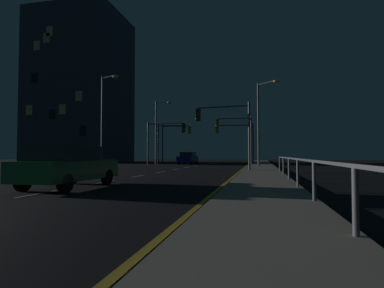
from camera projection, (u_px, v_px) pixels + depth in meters
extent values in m
plane|color=black|center=(163.00, 172.00, 21.75)|extent=(112.00, 112.00, 0.00)
cube|color=#9E937F|center=(262.00, 172.00, 20.23)|extent=(2.62, 77.00, 0.14)
cube|color=silver|center=(39.00, 194.00, 9.56)|extent=(0.14, 2.00, 0.01)
cube|color=silver|center=(103.00, 182.00, 13.46)|extent=(0.14, 2.00, 0.01)
cube|color=silver|center=(138.00, 176.00, 17.36)|extent=(0.14, 2.00, 0.01)
cube|color=silver|center=(161.00, 172.00, 21.26)|extent=(0.14, 2.00, 0.01)
cube|color=silver|center=(176.00, 169.00, 25.16)|extent=(0.14, 2.00, 0.01)
cube|color=silver|center=(187.00, 167.00, 29.06)|extent=(0.14, 2.00, 0.01)
cube|color=silver|center=(196.00, 166.00, 32.96)|extent=(0.14, 2.00, 0.01)
cube|color=silver|center=(203.00, 165.00, 36.86)|extent=(0.14, 2.00, 0.01)
cube|color=silver|center=(208.00, 164.00, 40.76)|extent=(0.14, 2.00, 0.01)
cube|color=silver|center=(213.00, 163.00, 44.66)|extent=(0.14, 2.00, 0.01)
cube|color=silver|center=(216.00, 162.00, 48.56)|extent=(0.14, 2.00, 0.01)
cube|color=gold|center=(242.00, 169.00, 25.45)|extent=(0.14, 53.00, 0.01)
cube|color=#14592D|center=(69.00, 170.00, 11.37)|extent=(1.87, 4.42, 0.70)
cube|color=#1E2328|center=(66.00, 153.00, 11.15)|extent=(1.63, 2.48, 0.55)
cylinder|color=black|center=(73.00, 176.00, 12.90)|extent=(0.23, 0.64, 0.64)
cylinder|color=black|center=(107.00, 177.00, 12.57)|extent=(0.23, 0.64, 0.64)
cylinder|color=black|center=(23.00, 182.00, 10.15)|extent=(0.23, 0.64, 0.64)
cylinder|color=black|center=(65.00, 183.00, 9.82)|extent=(0.23, 0.64, 0.64)
cube|color=navy|center=(188.00, 159.00, 38.47)|extent=(1.82, 4.40, 0.70)
cube|color=#1E2328|center=(188.00, 154.00, 38.74)|extent=(1.60, 2.47, 0.55)
cylinder|color=black|center=(191.00, 162.00, 36.91)|extent=(0.22, 0.64, 0.64)
cylinder|color=black|center=(179.00, 162.00, 37.26)|extent=(0.22, 0.64, 0.64)
cylinder|color=black|center=(196.00, 162.00, 39.66)|extent=(0.22, 0.64, 0.64)
cylinder|color=black|center=(184.00, 162.00, 40.01)|extent=(0.22, 0.64, 0.64)
cylinder|color=#4C4C51|center=(253.00, 143.00, 38.36)|extent=(0.16, 0.16, 5.11)
cylinder|color=#2D3033|center=(235.00, 125.00, 38.62)|extent=(4.49, 0.74, 0.11)
cube|color=olive|center=(217.00, 129.00, 38.79)|extent=(0.32, 0.38, 0.95)
sphere|color=black|center=(216.00, 127.00, 38.81)|extent=(0.20, 0.20, 0.20)
sphere|color=black|center=(216.00, 129.00, 38.80)|extent=(0.20, 0.20, 0.20)
sphere|color=#19D84C|center=(216.00, 132.00, 38.79)|extent=(0.20, 0.20, 0.20)
cylinder|color=#38383D|center=(163.00, 144.00, 40.78)|extent=(0.16, 0.16, 5.32)
cylinder|color=#4C4C51|center=(176.00, 126.00, 40.71)|extent=(3.61, 0.59, 0.11)
cube|color=olive|center=(189.00, 130.00, 40.53)|extent=(0.32, 0.37, 0.95)
sphere|color=black|center=(190.00, 128.00, 40.53)|extent=(0.20, 0.20, 0.20)
sphere|color=black|center=(190.00, 130.00, 40.52)|extent=(0.20, 0.20, 0.20)
sphere|color=#19D84C|center=(190.00, 132.00, 40.51)|extent=(0.20, 0.20, 0.20)
cylinder|color=#38383D|center=(251.00, 140.00, 34.91)|extent=(0.16, 0.16, 5.60)
cylinder|color=#38383D|center=(234.00, 118.00, 35.46)|extent=(3.92, 0.18, 0.11)
cube|color=olive|center=(218.00, 123.00, 35.90)|extent=(0.29, 0.34, 0.95)
sphere|color=black|center=(216.00, 121.00, 35.95)|extent=(0.20, 0.20, 0.20)
sphere|color=black|center=(216.00, 123.00, 35.94)|extent=(0.20, 0.20, 0.20)
sphere|color=#19D84C|center=(216.00, 126.00, 35.93)|extent=(0.20, 0.20, 0.20)
cylinder|color=#38383D|center=(158.00, 144.00, 39.75)|extent=(0.16, 0.16, 5.29)
cylinder|color=#2D3033|center=(171.00, 126.00, 39.72)|extent=(3.26, 0.60, 0.11)
cube|color=olive|center=(183.00, 130.00, 39.59)|extent=(0.33, 0.38, 0.95)
sphere|color=black|center=(184.00, 127.00, 39.58)|extent=(0.20, 0.20, 0.20)
sphere|color=black|center=(184.00, 130.00, 39.57)|extent=(0.20, 0.20, 0.20)
sphere|color=#19D84C|center=(184.00, 132.00, 39.56)|extent=(0.20, 0.20, 0.20)
cylinder|color=#4C4C51|center=(249.00, 136.00, 21.88)|extent=(0.16, 0.16, 4.93)
cylinder|color=#2D3033|center=(223.00, 107.00, 22.58)|extent=(3.88, 0.52, 0.11)
cube|color=black|center=(198.00, 115.00, 23.19)|extent=(0.31, 0.37, 0.95)
sphere|color=black|center=(196.00, 111.00, 23.25)|extent=(0.20, 0.20, 0.20)
sphere|color=black|center=(196.00, 115.00, 23.24)|extent=(0.20, 0.20, 0.20)
sphere|color=#19D84C|center=(196.00, 119.00, 23.23)|extent=(0.20, 0.20, 0.20)
cylinder|color=#2D3033|center=(148.00, 144.00, 35.22)|extent=(0.16, 0.16, 5.05)
cylinder|color=#4C4C51|center=(165.00, 124.00, 34.56)|extent=(4.43, 0.63, 0.11)
cube|color=black|center=(183.00, 128.00, 33.81)|extent=(0.32, 0.37, 0.95)
sphere|color=black|center=(185.00, 125.00, 33.77)|extent=(0.20, 0.20, 0.20)
sphere|color=black|center=(185.00, 127.00, 33.76)|extent=(0.20, 0.20, 0.20)
sphere|color=#19D84C|center=(185.00, 130.00, 33.75)|extent=(0.20, 0.20, 0.20)
cylinder|color=#4C4C51|center=(258.00, 125.00, 28.74)|extent=(0.18, 0.18, 7.93)
cylinder|color=#38383D|center=(267.00, 83.00, 27.99)|extent=(1.67, 1.53, 0.10)
ellipsoid|color=#F9D172|center=(276.00, 81.00, 27.10)|extent=(0.56, 0.36, 0.24)
cylinder|color=#4C4C51|center=(156.00, 133.00, 39.70)|extent=(0.18, 0.18, 8.22)
cylinder|color=#2D3033|center=(162.00, 102.00, 39.41)|extent=(1.98, 0.55, 0.10)
ellipsoid|color=#F9D172|center=(169.00, 102.00, 38.97)|extent=(0.56, 0.36, 0.24)
cylinder|color=#38383D|center=(102.00, 122.00, 26.72)|extent=(0.18, 0.18, 8.21)
cylinder|color=#4C4C51|center=(109.00, 77.00, 26.40)|extent=(1.58, 0.68, 0.10)
ellipsoid|color=#F9D172|center=(115.00, 77.00, 25.94)|extent=(0.56, 0.36, 0.24)
cylinder|color=#59595E|center=(356.00, 201.00, 4.10)|extent=(0.09, 0.09, 0.95)
cylinder|color=#59595E|center=(314.00, 181.00, 7.21)|extent=(0.09, 0.09, 0.95)
cylinder|color=#59595E|center=(298.00, 173.00, 10.33)|extent=(0.09, 0.09, 0.95)
cylinder|color=#59595E|center=(289.00, 169.00, 13.44)|extent=(0.09, 0.09, 0.95)
cylinder|color=#59595E|center=(284.00, 166.00, 16.55)|extent=(0.09, 0.09, 0.95)
cylinder|color=#59595E|center=(280.00, 164.00, 19.67)|extent=(0.09, 0.09, 0.95)
cube|color=slate|center=(298.00, 159.00, 10.34)|extent=(0.06, 19.16, 0.06)
cube|color=#3D424C|center=(81.00, 89.00, 51.46)|extent=(14.20, 12.16, 24.89)
cube|color=#EACC7A|center=(46.00, 38.00, 46.20)|extent=(1.10, 0.06, 1.50)
cube|color=#EACC7A|center=(79.00, 96.00, 44.63)|extent=(1.10, 0.06, 1.50)
cube|color=#EACC7A|center=(50.00, 31.00, 46.12)|extent=(1.10, 0.06, 1.50)
cube|color=#EACC7A|center=(37.00, 46.00, 46.54)|extent=(1.10, 0.06, 1.50)
cube|color=#EACC7A|center=(29.00, 110.00, 46.44)|extent=(1.10, 0.06, 1.50)
cube|color=black|center=(83.00, 131.00, 44.29)|extent=(1.10, 0.06, 1.50)
cube|color=black|center=(34.00, 78.00, 46.44)|extent=(1.10, 0.06, 1.50)
cube|color=#EACC7A|center=(62.00, 109.00, 45.17)|extent=(1.10, 0.06, 1.50)
cube|color=black|center=(52.00, 114.00, 45.53)|extent=(1.10, 0.06, 1.50)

